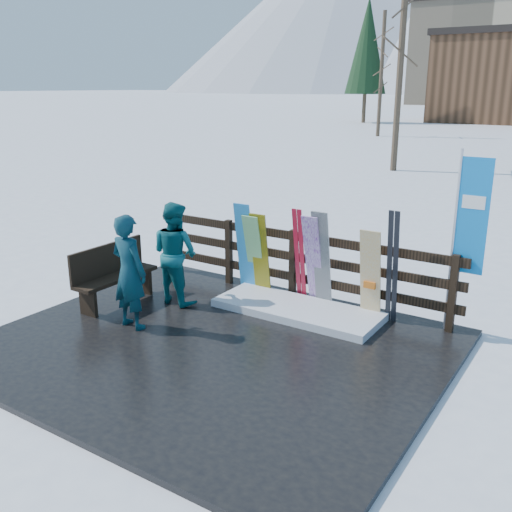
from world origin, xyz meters
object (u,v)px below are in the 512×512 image
Objects in this scene: snowboard_2 at (260,255)px; person_back at (175,253)px; snowboard_1 at (255,255)px; snowboard_3 at (313,261)px; snowboard_0 at (245,248)px; person_front at (129,272)px; snowboard_5 at (370,275)px; rental_flag at (468,223)px; bench at (113,273)px; snowboard_4 at (322,261)px.

person_back is (-0.98, -1.01, 0.12)m from snowboard_2.
snowboard_1 is 0.90× the size of snowboard_3.
snowboard_3 is at bearing 0.00° from snowboard_2.
snowboard_3 is at bearing 0.00° from snowboard_0.
snowboard_5 is at bearing -138.54° from person_front.
rental_flag reaches higher than person_back.
bench is 2.33m from snowboard_1.
snowboard_5 is at bearing 0.00° from snowboard_3.
person_front is (0.93, -0.54, 0.33)m from bench.
snowboard_3 is (0.99, 0.00, 0.05)m from snowboard_2.
snowboard_2 is 0.55× the size of rental_flag.
person_back is (-2.11, -1.01, 0.03)m from snowboard_4.
snowboard_3 reaches higher than snowboard_2.
snowboard_4 reaches higher than snowboard_1.
snowboard_3 reaches higher than bench.
person_back is at bearing 36.26° from bench.
bench is 1.05× the size of snowboard_2.
bench is at bearing -150.00° from snowboard_3.
snowboard_5 is at bearing -167.74° from rental_flag.
snowboard_2 reaches higher than bench.
snowboard_2 is 1.01× the size of snowboard_5.
snowboard_2 is 3.32m from rental_flag.
snowboard_0 is at bearing 180.00° from snowboard_3.
snowboard_2 is 1.41m from person_back.
snowboard_0 is 1.10× the size of snowboard_5.
bench is 0.96× the size of snowboard_0.
snowboard_5 is (3.73, 1.61, 0.19)m from bench.
snowboard_2 is at bearing -107.83° from person_front.
bench is 3.22m from snowboard_3.
snowboard_4 is (1.44, 0.00, 0.02)m from snowboard_0.
snowboard_0 is 1.44m from snowboard_4.
rental_flag is 1.54× the size of person_front.
snowboard_5 is 0.84× the size of person_front.
person_front is (-0.74, -2.14, 0.16)m from snowboard_1.
person_front reaches higher than snowboard_2.
snowboard_1 is at bearing 43.78° from bench.
snowboard_0 is at bearing 180.00° from snowboard_4.
rental_flag is (2.19, 0.27, 0.85)m from snowboard_3.
person_front is (-0.55, -2.14, 0.07)m from snowboard_0.
bench is at bearing 40.68° from person_back.
person_front is (-0.86, -2.14, 0.14)m from snowboard_2.
rental_flag is at bearing 4.85° from snowboard_2.
snowboard_0 is (1.49, 1.61, 0.26)m from bench.
snowboard_2 is 0.99m from snowboard_3.
rental_flag is at bearing -158.46° from person_back.
snowboard_3 is at bearing 180.00° from snowboard_5.
snowboard_0 is at bearing 47.25° from bench.
snowboard_1 is 0.54× the size of rental_flag.
snowboard_3 is 2.37m from rental_flag.
snowboard_4 is at bearing 0.00° from snowboard_0.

